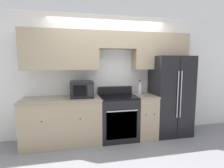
{
  "coord_description": "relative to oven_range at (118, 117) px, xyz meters",
  "views": [
    {
      "loc": [
        -0.74,
        -3.13,
        1.58
      ],
      "look_at": [
        0.0,
        0.31,
        1.16
      ],
      "focal_mm": 28.0,
      "sensor_mm": 36.0,
      "label": 1
    }
  ],
  "objects": [
    {
      "name": "ground_plane",
      "position": [
        -0.13,
        -0.31,
        -0.46
      ],
      "size": [
        12.0,
        12.0,
        0.0
      ],
      "primitive_type": "plane",
      "color": "gray"
    },
    {
      "name": "wall_back",
      "position": [
        -0.14,
        0.28,
        1.05
      ],
      "size": [
        8.0,
        0.39,
        2.6
      ],
      "color": "white",
      "rests_on": "ground_plane"
    },
    {
      "name": "lower_cabinets_left",
      "position": [
        -1.12,
        -0.0,
        -0.0
      ],
      "size": [
        1.5,
        0.64,
        0.91
      ],
      "color": "tan",
      "rests_on": "ground_plane"
    },
    {
      "name": "lower_cabinets_right",
      "position": [
        0.58,
        -0.0,
        -0.0
      ],
      "size": [
        0.43,
        0.64,
        0.91
      ],
      "color": "tan",
      "rests_on": "ground_plane"
    },
    {
      "name": "oven_range",
      "position": [
        0.0,
        0.0,
        0.0
      ],
      "size": [
        0.76,
        0.65,
        1.07
      ],
      "color": "black",
      "rests_on": "ground_plane"
    },
    {
      "name": "refrigerator",
      "position": [
        1.19,
        0.04,
        0.4
      ],
      "size": [
        0.81,
        0.73,
        1.73
      ],
      "color": "black",
      "rests_on": "ground_plane"
    },
    {
      "name": "microwave",
      "position": [
        -0.74,
        0.03,
        0.61
      ],
      "size": [
        0.44,
        0.42,
        0.32
      ],
      "color": "black",
      "rests_on": "lower_cabinets_left"
    },
    {
      "name": "bottle",
      "position": [
        0.51,
        0.11,
        0.57
      ],
      "size": [
        0.09,
        0.09,
        0.3
      ],
      "color": "silver",
      "rests_on": "lower_cabinets_right"
    }
  ]
}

